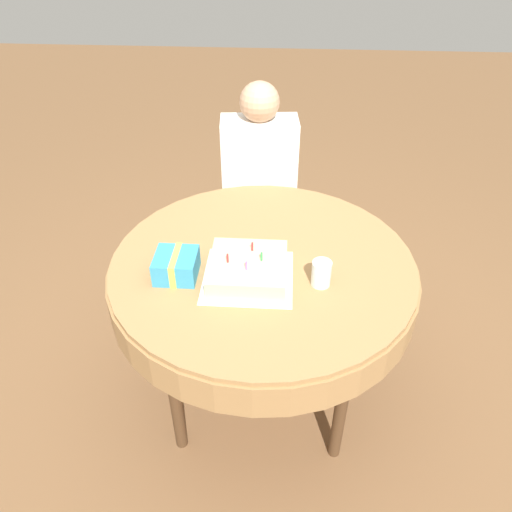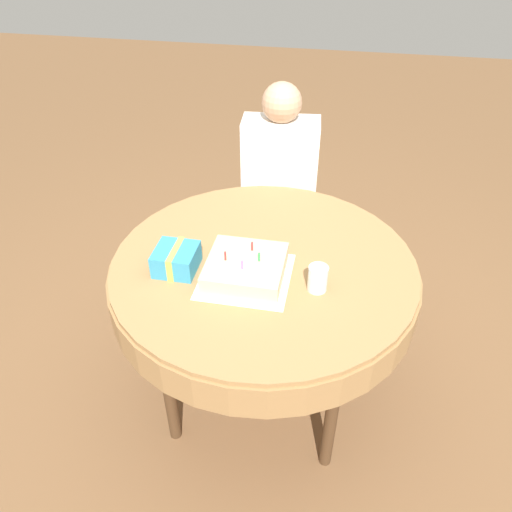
% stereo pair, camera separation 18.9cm
% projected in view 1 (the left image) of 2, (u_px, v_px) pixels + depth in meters
% --- Properties ---
extents(ground_plane, '(12.00, 12.00, 0.00)m').
position_uv_depth(ground_plane, '(262.00, 386.00, 2.41)').
color(ground_plane, brown).
extents(dining_table, '(1.21, 1.21, 0.77)m').
position_uv_depth(dining_table, '(263.00, 278.00, 2.00)').
color(dining_table, '#9E7547').
rests_on(dining_table, ground_plane).
extents(chair, '(0.45, 0.45, 0.86)m').
position_uv_depth(chair, '(259.00, 206.00, 2.84)').
color(chair, '#4C331E').
rests_on(chair, ground_plane).
extents(person, '(0.40, 0.31, 1.20)m').
position_uv_depth(person, '(259.00, 175.00, 2.63)').
color(person, tan).
rests_on(person, ground_plane).
extents(napkin, '(0.33, 0.33, 0.00)m').
position_uv_depth(napkin, '(248.00, 277.00, 1.86)').
color(napkin, white).
rests_on(napkin, dining_table).
extents(birthday_cake, '(0.28, 0.28, 0.11)m').
position_uv_depth(birthday_cake, '(248.00, 269.00, 1.84)').
color(birthday_cake, beige).
rests_on(birthday_cake, dining_table).
extents(drinking_glass, '(0.07, 0.07, 0.10)m').
position_uv_depth(drinking_glass, '(321.00, 273.00, 1.80)').
color(drinking_glass, silver).
rests_on(drinking_glass, dining_table).
extents(gift_box, '(0.16, 0.16, 0.10)m').
position_uv_depth(gift_box, '(176.00, 265.00, 1.85)').
color(gift_box, teal).
rests_on(gift_box, dining_table).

